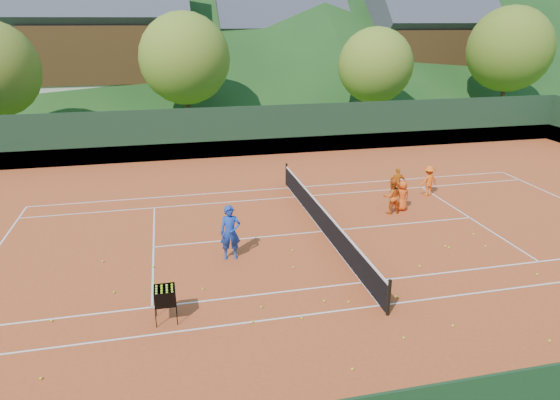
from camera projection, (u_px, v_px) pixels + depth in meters
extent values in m
plane|color=#2A5219|center=(323.00, 232.00, 19.38)|extent=(400.00, 400.00, 0.00)
cube|color=#AE421C|center=(323.00, 232.00, 19.37)|extent=(40.00, 24.00, 0.02)
imported|color=#183A9F|center=(230.00, 233.00, 16.88)|extent=(0.74, 0.52, 1.91)
imported|color=#D95513|center=(392.00, 196.00, 20.97)|extent=(0.78, 0.63, 1.51)
imported|color=orange|center=(397.00, 182.00, 23.06)|extent=(0.83, 0.47, 1.34)
imported|color=#F25315|center=(402.00, 196.00, 21.33)|extent=(0.67, 0.47, 1.31)
imported|color=orange|center=(428.00, 181.00, 23.10)|extent=(1.02, 0.71, 1.44)
sphere|color=#BFE426|center=(445.00, 246.00, 18.03)|extent=(0.07, 0.07, 0.07)
sphere|color=#BFE426|center=(153.00, 267.00, 16.51)|extent=(0.07, 0.07, 0.07)
sphere|color=#BFE426|center=(396.00, 297.00, 14.74)|extent=(0.07, 0.07, 0.07)
sphere|color=#BFE426|center=(203.00, 289.00, 15.17)|extent=(0.07, 0.07, 0.07)
sphere|color=#BFE426|center=(349.00, 302.00, 14.46)|extent=(0.07, 0.07, 0.07)
sphere|color=#BFE426|center=(293.00, 250.00, 17.70)|extent=(0.07, 0.07, 0.07)
sphere|color=#BFE426|center=(356.00, 266.00, 16.55)|extent=(0.07, 0.07, 0.07)
sphere|color=#BFE426|center=(549.00, 341.00, 12.71)|extent=(0.07, 0.07, 0.07)
sphere|color=#BFE426|center=(474.00, 234.00, 19.04)|extent=(0.07, 0.07, 0.07)
sphere|color=#BFE426|center=(324.00, 301.00, 14.51)|extent=(0.07, 0.07, 0.07)
sphere|color=#BFE426|center=(261.00, 307.00, 14.21)|extent=(0.07, 0.07, 0.07)
sphere|color=#BFE426|center=(485.00, 246.00, 18.02)|extent=(0.07, 0.07, 0.07)
sphere|color=#BFE426|center=(404.00, 338.00, 12.83)|extent=(0.07, 0.07, 0.07)
sphere|color=#BFE426|center=(293.00, 267.00, 16.47)|extent=(0.07, 0.07, 0.07)
sphere|color=#BFE426|center=(352.00, 369.00, 11.67)|extent=(0.07, 0.07, 0.07)
sphere|color=#BFE426|center=(537.00, 274.00, 16.03)|extent=(0.07, 0.07, 0.07)
sphere|color=#BFE426|center=(114.00, 292.00, 14.97)|extent=(0.07, 0.07, 0.07)
sphere|color=#BFE426|center=(252.00, 322.00, 13.51)|extent=(0.07, 0.07, 0.07)
sphere|color=#BFE426|center=(52.00, 321.00, 13.56)|extent=(0.07, 0.07, 0.07)
sphere|color=#BFE426|center=(41.00, 378.00, 11.38)|extent=(0.07, 0.07, 0.07)
sphere|color=#BFE426|center=(302.00, 318.00, 13.68)|extent=(0.07, 0.07, 0.07)
sphere|color=#BFE426|center=(449.00, 247.00, 17.94)|extent=(0.07, 0.07, 0.07)
sphere|color=#BFE426|center=(453.00, 326.00, 13.34)|extent=(0.07, 0.07, 0.07)
sphere|color=#BFE426|center=(103.00, 261.00, 16.90)|extent=(0.07, 0.07, 0.07)
sphere|color=#BFE426|center=(420.00, 266.00, 16.57)|extent=(0.07, 0.07, 0.07)
cube|color=white|center=(380.00, 305.00, 14.34)|extent=(23.77, 0.06, 0.00)
cube|color=white|center=(289.00, 188.00, 24.40)|extent=(23.77, 0.06, 0.00)
cube|color=white|center=(362.00, 282.00, 15.60)|extent=(23.77, 0.06, 0.00)
cube|color=silver|center=(296.00, 197.00, 23.14)|extent=(23.77, 0.06, 0.00)
cube|color=silver|center=(153.00, 247.00, 18.03)|extent=(0.06, 8.23, 0.00)
cube|color=white|center=(470.00, 218.00, 20.71)|extent=(0.06, 8.23, 0.00)
cube|color=silver|center=(323.00, 231.00, 19.37)|extent=(12.80, 0.06, 0.00)
cube|color=white|center=(323.00, 231.00, 19.37)|extent=(0.06, 10.97, 0.00)
cube|color=black|center=(323.00, 221.00, 19.22)|extent=(0.03, 11.97, 0.90)
cube|color=white|center=(323.00, 209.00, 19.06)|extent=(0.05, 11.97, 0.06)
cylinder|color=black|center=(389.00, 298.00, 13.70)|extent=(0.10, 0.10, 1.10)
cylinder|color=black|center=(286.00, 174.00, 24.67)|extent=(0.10, 0.10, 1.10)
cube|color=black|center=(263.00, 131.00, 29.86)|extent=(40.00, 0.05, 3.00)
cube|color=#195A27|center=(263.00, 147.00, 30.20)|extent=(40.40, 0.05, 1.00)
cylinder|color=black|center=(156.00, 318.00, 13.23)|extent=(0.02, 0.02, 0.55)
cylinder|color=black|center=(177.00, 316.00, 13.35)|extent=(0.02, 0.02, 0.55)
cylinder|color=black|center=(156.00, 307.00, 13.74)|extent=(0.02, 0.02, 0.55)
cylinder|color=black|center=(176.00, 305.00, 13.85)|extent=(0.02, 0.02, 0.55)
cube|color=black|center=(166.00, 303.00, 13.45)|extent=(0.55, 0.55, 0.02)
cube|color=black|center=(165.00, 301.00, 13.12)|extent=(0.55, 0.02, 0.45)
cube|color=black|center=(165.00, 290.00, 13.62)|extent=(0.55, 0.02, 0.45)
cube|color=black|center=(154.00, 297.00, 13.31)|extent=(0.02, 0.55, 0.45)
cube|color=black|center=(175.00, 294.00, 13.43)|extent=(0.02, 0.55, 0.45)
sphere|color=#CCE526|center=(156.00, 294.00, 13.08)|extent=(0.07, 0.07, 0.07)
sphere|color=#CCE526|center=(156.00, 291.00, 13.20)|extent=(0.07, 0.07, 0.07)
sphere|color=#CCE526|center=(156.00, 289.00, 13.33)|extent=(0.07, 0.07, 0.07)
sphere|color=#CCE526|center=(156.00, 286.00, 13.45)|extent=(0.07, 0.07, 0.07)
sphere|color=#CCE526|center=(162.00, 293.00, 13.10)|extent=(0.07, 0.07, 0.07)
sphere|color=#CCE526|center=(162.00, 291.00, 13.23)|extent=(0.07, 0.07, 0.07)
sphere|color=#CCE526|center=(162.00, 288.00, 13.35)|extent=(0.07, 0.07, 0.07)
sphere|color=#CCE526|center=(162.00, 286.00, 13.48)|extent=(0.07, 0.07, 0.07)
sphere|color=#CCE526|center=(167.00, 293.00, 13.13)|extent=(0.07, 0.07, 0.07)
sphere|color=#CCE526|center=(167.00, 290.00, 13.26)|extent=(0.07, 0.07, 0.07)
sphere|color=#CCE526|center=(167.00, 288.00, 13.38)|extent=(0.07, 0.07, 0.07)
sphere|color=#CCE526|center=(167.00, 285.00, 13.51)|extent=(0.07, 0.07, 0.07)
sphere|color=#CCE526|center=(172.00, 292.00, 13.16)|extent=(0.07, 0.07, 0.07)
sphere|color=#CCE526|center=(172.00, 290.00, 13.29)|extent=(0.07, 0.07, 0.07)
sphere|color=#CCE526|center=(172.00, 287.00, 13.41)|extent=(0.07, 0.07, 0.07)
sphere|color=#CCE526|center=(172.00, 285.00, 13.54)|extent=(0.07, 0.07, 0.07)
cube|color=beige|center=(114.00, 95.00, 44.29)|extent=(12.00, 9.00, 2.88)
cube|color=#3A230F|center=(109.00, 52.00, 43.04)|extent=(12.24, 9.18, 4.48)
cube|color=#404047|center=(105.00, 17.00, 42.07)|extent=(13.80, 9.93, 9.93)
cube|color=beige|center=(279.00, 87.00, 51.38)|extent=(11.00, 8.00, 2.52)
cube|color=#3A1E0F|center=(279.00, 54.00, 50.28)|extent=(11.22, 8.16, 3.92)
cube|color=#3D3C44|center=(279.00, 28.00, 49.41)|extent=(12.65, 8.82, 8.82)
cube|color=beige|center=(422.00, 87.00, 50.62)|extent=(10.00, 8.00, 2.70)
cube|color=#35200E|center=(426.00, 52.00, 49.44)|extent=(10.20, 8.16, 4.20)
cube|color=#3D3D44|center=(428.00, 23.00, 48.53)|extent=(11.50, 8.82, 8.82)
cylinder|color=#41271A|center=(1.00, 126.00, 32.06)|extent=(0.36, 0.36, 2.70)
cylinder|color=#3C2718|center=(188.00, 112.00, 36.38)|extent=(0.36, 0.36, 2.88)
sphere|color=#4E761F|center=(185.00, 59.00, 35.10)|extent=(6.40, 6.40, 6.40)
cylinder|color=#402819|center=(373.00, 109.00, 38.47)|extent=(0.36, 0.36, 2.52)
sphere|color=#4E751F|center=(375.00, 65.00, 37.35)|extent=(5.60, 5.60, 5.60)
cylinder|color=#402919|center=(502.00, 99.00, 41.81)|extent=(0.36, 0.36, 3.06)
sphere|color=#466A1C|center=(509.00, 49.00, 40.45)|extent=(6.80, 6.80, 6.80)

